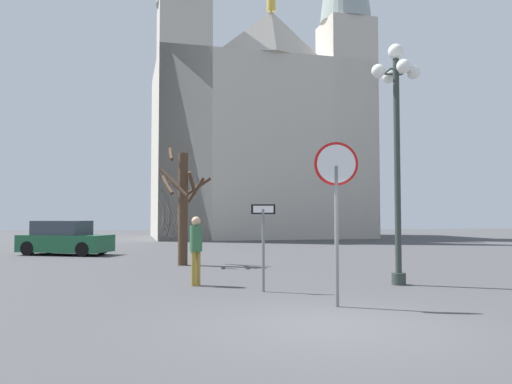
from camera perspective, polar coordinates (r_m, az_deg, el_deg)
The scene contains 8 objects.
ground_plane at distance 8.47m, azimuth 8.58°, elevation -14.62°, with size 120.00×120.00×0.00m, color #424244.
cathedral at distance 42.92m, azimuth 0.43°, elevation 8.93°, with size 18.39×13.34×35.79m.
stop_sign at distance 10.05m, azimuth 8.99°, elevation 0.33°, with size 0.85×0.17×3.20m.
one_way_arrow_sign at distance 11.88m, azimuth 0.82°, elevation -5.06°, with size 0.56×0.14×2.03m.
street_lamp at distance 13.80m, azimuth 15.49°, elevation 7.72°, with size 1.32×1.32×6.25m.
bare_tree at distance 18.48m, azimuth -8.19°, elevation -1.31°, with size 1.90×1.91×4.28m.
parked_car_near_green at distance 24.75m, azimuth -20.67°, elevation -4.96°, with size 4.36×3.00×1.55m.
pedestrian_walking at distance 13.02m, azimuth -6.75°, elevation -5.76°, with size 0.32×0.32×1.74m.
Camera 1 is at (-2.23, -7.98, 1.74)m, focal length 35.66 mm.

